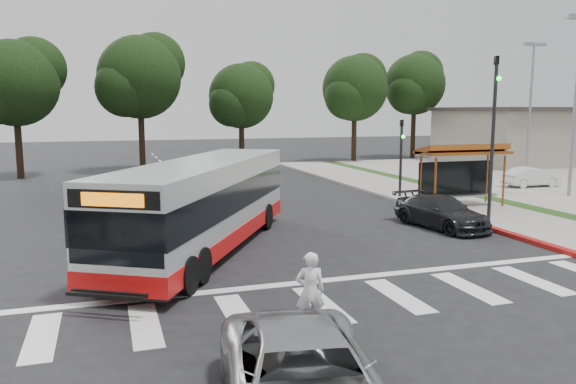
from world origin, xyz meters
name	(u,v)px	position (x,y,z in m)	size (l,w,h in m)	color
ground	(264,253)	(0.00, 0.00, 0.00)	(140.00, 140.00, 0.00)	black
sidewalk_east	(429,197)	(11.00, 8.00, 0.06)	(4.00, 40.00, 0.12)	gray
curb_east	(394,199)	(9.00, 8.00, 0.07)	(0.30, 40.00, 0.15)	#9E9991
curb_east_red	(541,244)	(9.00, -2.00, 0.08)	(0.32, 6.00, 0.15)	maroon
commercial_building	(535,137)	(30.00, 22.00, 2.20)	(14.00, 10.00, 4.40)	gray
building_roof_cap	(537,109)	(30.00, 22.00, 4.55)	(14.60, 10.60, 0.30)	#383330
crosswalk_ladder	(322,304)	(0.00, -5.00, 0.01)	(18.00, 2.60, 0.01)	silver
bus_shelter	(462,157)	(10.80, 5.10, 2.35)	(4.20, 1.60, 2.86)	#8F4617
traffic_signal_ne_tall	(494,126)	(9.60, 1.49, 3.88)	(0.18, 0.37, 6.50)	black
traffic_signal_ne_short	(401,150)	(9.60, 8.49, 2.48)	(0.18, 0.37, 4.00)	black
lot_light_mid	(531,89)	(24.00, 16.00, 5.91)	(1.90, 0.35, 9.01)	gray
tree_ne_a	(355,87)	(16.08, 28.06, 6.39)	(6.16, 5.74, 9.30)	black
tree_ne_b	(415,83)	(23.08, 30.06, 6.92)	(6.16, 5.74, 10.02)	black
tree_north_a	(141,76)	(-1.92, 26.07, 6.92)	(6.60, 6.15, 10.17)	black
tree_north_b	(242,95)	(6.07, 28.06, 5.66)	(5.72, 5.33, 8.43)	black
tree_north_c	(16,82)	(-9.92, 24.06, 6.29)	(6.16, 5.74, 9.30)	black
transit_bus	(204,206)	(-1.71, 0.92, 1.44)	(2.42, 11.16, 2.88)	silver
pedestrian	(310,291)	(-0.79, -6.32, 0.82)	(0.60, 0.39, 1.64)	white
dark_sedan	(441,212)	(7.50, 1.60, 0.62)	(1.73, 4.25, 1.23)	black
parked_car_1	(532,177)	(18.66, 9.46, 0.66)	(1.18, 3.39, 1.12)	silver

